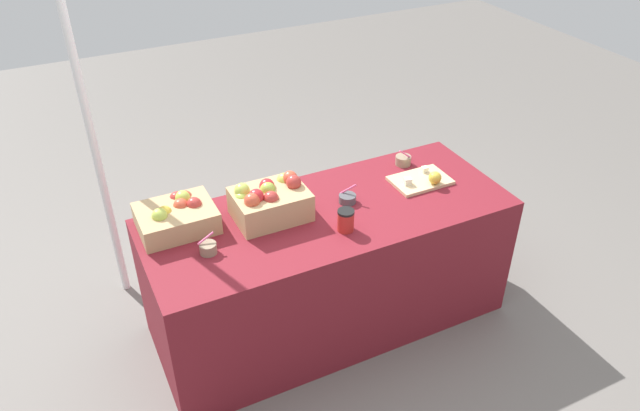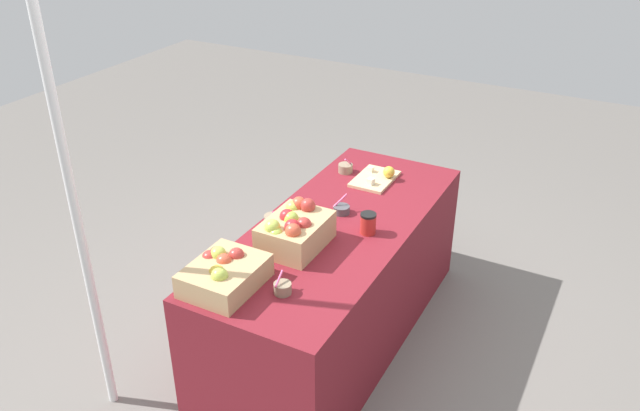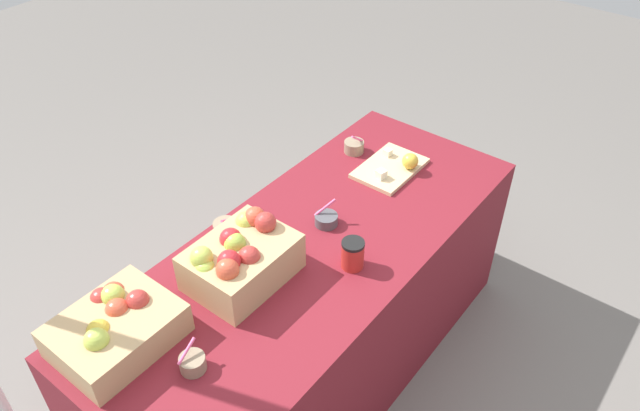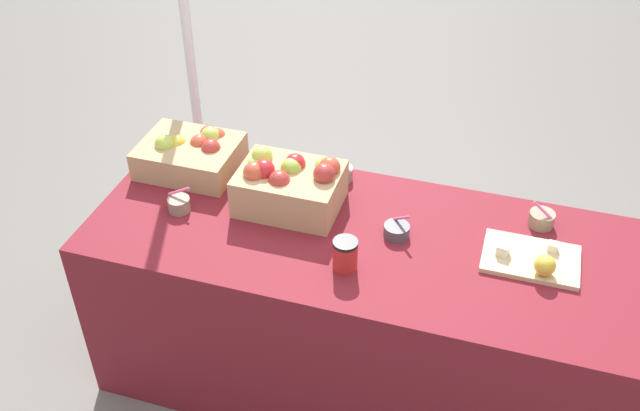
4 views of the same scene
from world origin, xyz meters
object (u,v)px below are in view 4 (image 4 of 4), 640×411
object	(u,v)px
apple_crate_left	(192,153)
sample_bowl_near	(340,173)
tent_pole	(184,7)
sample_bowl_extra	(179,204)
sample_bowl_mid	(542,219)
coffee_cup	(345,255)
apple_crate_middle	(289,184)
cutting_board_front	(533,260)
sample_bowl_far	(397,230)

from	to	relation	value
apple_crate_left	sample_bowl_near	bearing A→B (deg)	9.37
sample_bowl_near	tent_pole	world-z (taller)	tent_pole
sample_bowl_near	tent_pole	size ratio (longest dim) A/B	0.04
apple_crate_left	sample_bowl_extra	size ratio (longest dim) A/B	3.83
sample_bowl_mid	coffee_cup	bearing A→B (deg)	-145.08
apple_crate_middle	apple_crate_left	bearing A→B (deg)	165.40
sample_bowl_mid	tent_pole	world-z (taller)	tent_pole
cutting_board_front	apple_crate_left	bearing A→B (deg)	171.99
sample_bowl_near	sample_bowl_far	bearing A→B (deg)	-43.75
tent_pole	sample_bowl_mid	bearing A→B (deg)	-18.66
apple_crate_left	cutting_board_front	world-z (taller)	apple_crate_left
cutting_board_front	sample_bowl_far	world-z (taller)	sample_bowl_far
apple_crate_middle	sample_bowl_mid	distance (m)	0.90
sample_bowl_far	tent_pole	bearing A→B (deg)	146.36
apple_crate_middle	coffee_cup	world-z (taller)	apple_crate_middle
apple_crate_left	sample_bowl_extra	distance (m)	0.28
cutting_board_front	sample_bowl_far	size ratio (longest dim) A/B	3.07
sample_bowl_extra	apple_crate_middle	bearing A→B (deg)	21.99
cutting_board_front	sample_bowl_near	world-z (taller)	sample_bowl_near
apple_crate_middle	sample_bowl_extra	bearing A→B (deg)	-158.01
apple_crate_left	cutting_board_front	bearing A→B (deg)	-8.01
apple_crate_left	sample_bowl_far	world-z (taller)	apple_crate_left
sample_bowl_extra	sample_bowl_far	bearing A→B (deg)	6.77
cutting_board_front	sample_bowl_mid	distance (m)	0.22
sample_bowl_mid	apple_crate_left	bearing A→B (deg)	-178.53
cutting_board_front	tent_pole	size ratio (longest dim) A/B	0.14
sample_bowl_near	sample_bowl_extra	distance (m)	0.62
sample_bowl_mid	sample_bowl_extra	world-z (taller)	sample_bowl_mid
apple_crate_middle	sample_bowl_far	bearing A→B (deg)	-7.90
apple_crate_left	tent_pole	xyz separation A→B (m)	(-0.26, 0.57, 0.34)
apple_crate_left	cutting_board_front	distance (m)	1.32
apple_crate_middle	sample_bowl_extra	distance (m)	0.40
sample_bowl_mid	sample_bowl_far	world-z (taller)	sample_bowl_mid
sample_bowl_extra	tent_pole	distance (m)	0.97
tent_pole	coffee_cup	bearing A→B (deg)	-44.07
cutting_board_front	tent_pole	xyz separation A→B (m)	(-1.58, 0.75, 0.38)
sample_bowl_mid	sample_bowl_far	xyz separation A→B (m)	(-0.47, -0.21, -0.00)
cutting_board_front	coffee_cup	xyz separation A→B (m)	(-0.59, -0.20, 0.04)
apple_crate_middle	sample_bowl_mid	bearing A→B (deg)	9.55
apple_crate_left	coffee_cup	bearing A→B (deg)	-28.09
sample_bowl_mid	coffee_cup	world-z (taller)	coffee_cup
cutting_board_front	sample_bowl_near	bearing A→B (deg)	159.32
sample_bowl_near	coffee_cup	size ratio (longest dim) A/B	0.89
apple_crate_middle	coffee_cup	xyz separation A→B (m)	(0.28, -0.27, -0.04)
apple_crate_middle	sample_bowl_far	distance (m)	0.42
sample_bowl_far	sample_bowl_extra	size ratio (longest dim) A/B	1.07
sample_bowl_mid	sample_bowl_extra	bearing A→B (deg)	-166.62
apple_crate_left	tent_pole	bearing A→B (deg)	114.92
sample_bowl_near	tent_pole	bearing A→B (deg)	150.39
apple_crate_middle	sample_bowl_far	xyz separation A→B (m)	(0.41, -0.06, -0.07)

